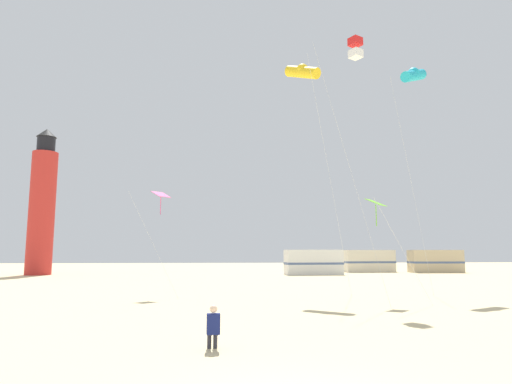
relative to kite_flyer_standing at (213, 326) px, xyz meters
name	(u,v)px	position (x,y,z in m)	size (l,w,h in m)	color
kite_flyer_standing	(213,326)	(0.00, 0.00, 0.00)	(0.36, 0.52, 1.16)	navy
kite_tube_gold	(302,72)	(5.22, 13.97, 13.01)	(3.72, 3.83, 14.33)	silver
kite_tube_cyan	(414,75)	(12.68, 14.64, 13.33)	(2.72, 2.58, 14.65)	silver
kite_box_scarlet	(355,49)	(7.49, 10.50, 12.96)	(2.96, 2.90, 14.19)	silver
kite_diamond_lime	(377,206)	(8.09, 9.69, 4.23)	(3.23, 2.90, 5.22)	silver
kite_diamond_rainbow	(161,198)	(-3.29, 14.39, 5.09)	(2.94, 2.24, 6.12)	silver
lighthouse_distant	(42,205)	(-19.90, 40.37, 7.22)	(2.80, 2.80, 16.80)	red
rv_van_white	(313,262)	(10.97, 38.29, 0.78)	(6.59, 2.79, 2.80)	white
rv_van_cream	(369,261)	(19.52, 44.42, 0.78)	(6.58, 2.76, 2.80)	beige
rv_van_tan	(435,261)	(27.48, 42.47, 0.78)	(6.53, 2.61, 2.80)	#C6B28C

